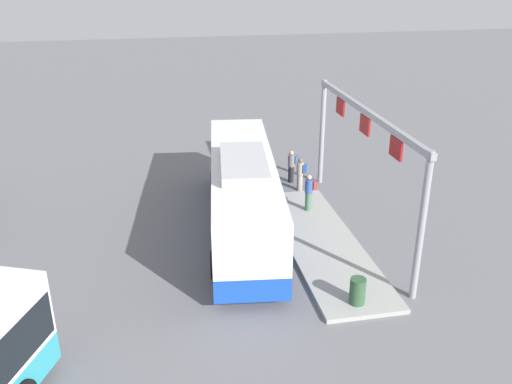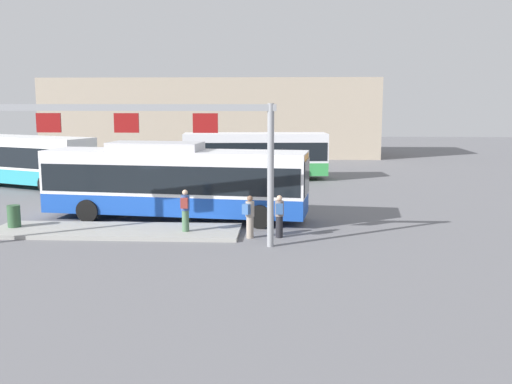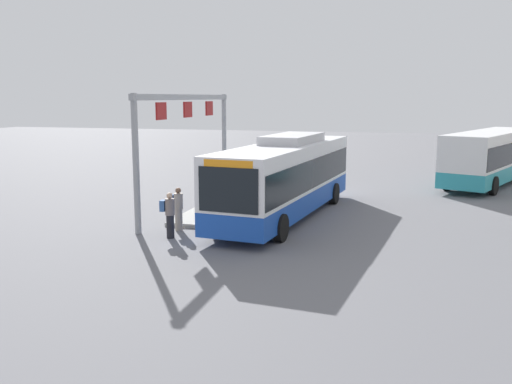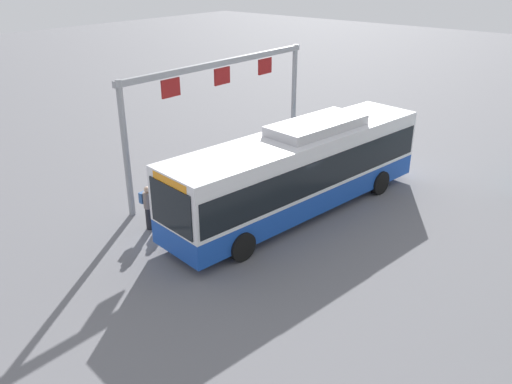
% 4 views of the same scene
% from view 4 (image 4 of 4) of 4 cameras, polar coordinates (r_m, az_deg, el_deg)
% --- Properties ---
extents(ground_plane, '(120.00, 120.00, 0.00)m').
position_cam_4_polar(ground_plane, '(20.51, 4.66, -2.01)').
color(ground_plane, slate).
extents(platform_curb, '(10.00, 2.80, 0.16)m').
position_cam_4_polar(platform_curb, '(23.40, 1.77, 1.70)').
color(platform_curb, '#9E9E99').
rests_on(platform_curb, ground).
extents(bus_main, '(11.93, 3.91, 3.46)m').
position_cam_4_polar(bus_main, '(19.78, 4.85, 2.71)').
color(bus_main, '#1947AD').
rests_on(bus_main, ground).
extents(person_boarding, '(0.34, 0.52, 1.67)m').
position_cam_4_polar(person_boarding, '(19.12, -11.72, -1.55)').
color(person_boarding, black).
rests_on(person_boarding, ground).
extents(person_waiting_near, '(0.53, 0.61, 1.67)m').
position_cam_4_polar(person_waiting_near, '(19.87, -9.41, -0.33)').
color(person_waiting_near, gray).
rests_on(person_waiting_near, ground).
extents(person_waiting_mid, '(0.35, 0.53, 1.67)m').
position_cam_4_polar(person_waiting_mid, '(21.20, -3.68, 2.03)').
color(person_waiting_mid, '#476B4C').
rests_on(person_waiting_mid, platform_curb).
extents(platform_sign_gantry, '(10.81, 0.24, 5.20)m').
position_cam_4_polar(platform_sign_gantry, '(22.64, -3.68, 10.86)').
color(platform_sign_gantry, gray).
rests_on(platform_sign_gantry, ground).
extents(trash_bin, '(0.52, 0.52, 0.90)m').
position_cam_4_polar(trash_bin, '(26.43, 7.84, 5.39)').
color(trash_bin, '#2D5133').
rests_on(trash_bin, platform_curb).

